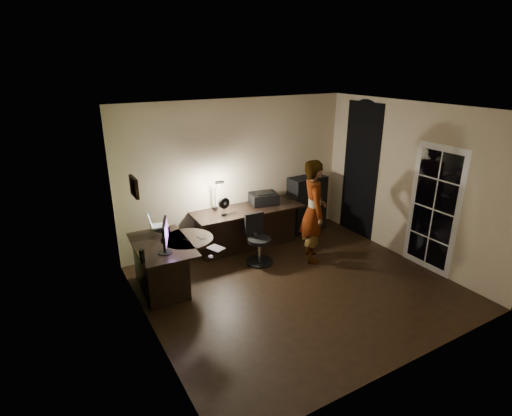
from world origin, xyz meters
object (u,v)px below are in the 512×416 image
desk_right (248,228)px  monitor (164,242)px  person (314,211)px  cabinet (307,204)px  office_chair (260,240)px  desk_left (164,266)px

desk_right → monitor: 2.13m
monitor → person: 2.60m
cabinet → monitor: 3.46m
desk_right → person: (0.75, -0.96, 0.51)m
desk_right → cabinet: cabinet is taller
cabinet → office_chair: bearing=-155.6°
cabinet → desk_left: bearing=-168.8°
desk_right → office_chair: 0.65m
desk_left → office_chair: bearing=1.9°
person → desk_right: bearing=61.8°
desk_left → desk_right: (1.80, 0.62, 0.01)m
desk_left → office_chair: (1.68, -0.02, 0.05)m
desk_left → desk_right: desk_right is taller
desk_left → person: person is taller
desk_right → monitor: (-1.85, -0.93, 0.53)m
person → cabinet: bearing=-8.2°
office_chair → person: 1.05m
desk_right → monitor: bearing=-151.7°
desk_left → office_chair: office_chair is taller
person → desk_left: bearing=106.2°
desk_left → monitor: monitor is taller
monitor → office_chair: size_ratio=0.61×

